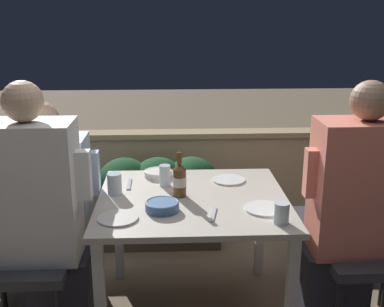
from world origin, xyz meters
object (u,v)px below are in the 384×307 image
at_px(beer_bottle, 180,180).
at_px(chair_right_far, 360,211).
at_px(person_white_polo, 41,218).
at_px(person_blue_shirt, 56,209).
at_px(person_coral_top, 352,214).
at_px(chair_left_near, 3,246).
at_px(chair_left_far, 20,220).

bearing_deg(beer_bottle, chair_right_far, 8.19).
height_order(person_white_polo, person_blue_shirt, person_white_polo).
xyz_separation_m(chair_right_far, beer_bottle, (-1.05, -0.15, 0.27)).
distance_m(person_white_polo, person_blue_shirt, 0.32).
xyz_separation_m(person_coral_top, chair_right_far, (0.19, 0.35, -0.14)).
relative_size(chair_right_far, beer_bottle, 3.58).
xyz_separation_m(chair_left_near, chair_left_far, (-0.01, 0.31, 0.00)).
height_order(chair_left_far, chair_right_far, same).
relative_size(person_white_polo, person_blue_shirt, 1.13).
distance_m(chair_right_far, beer_bottle, 1.09).
distance_m(person_blue_shirt, beer_bottle, 0.72).
relative_size(chair_left_near, beer_bottle, 3.58).
xyz_separation_m(chair_left_near, chair_right_far, (1.92, 0.34, 0.00)).
bearing_deg(chair_right_far, chair_left_far, -179.02).
bearing_deg(person_blue_shirt, chair_left_far, 180.00).
distance_m(chair_left_near, chair_left_far, 0.31).
xyz_separation_m(person_blue_shirt, person_coral_top, (1.54, -0.31, 0.07)).
distance_m(chair_left_near, beer_bottle, 0.94).
bearing_deg(beer_bottle, chair_left_far, 172.44).
height_order(person_white_polo, chair_right_far, person_white_polo).
xyz_separation_m(person_white_polo, person_coral_top, (1.54, -0.00, -0.01)).
bearing_deg(person_coral_top, beer_bottle, 167.11).
xyz_separation_m(person_white_polo, chair_left_far, (-0.21, 0.31, -0.15)).
bearing_deg(person_blue_shirt, chair_right_far, 1.10).
xyz_separation_m(person_white_polo, beer_bottle, (0.68, 0.19, 0.12)).
height_order(chair_left_near, person_white_polo, person_white_polo).
height_order(chair_left_near, person_coral_top, person_coral_top).
relative_size(person_coral_top, chair_right_far, 1.55).
relative_size(person_blue_shirt, person_coral_top, 0.89).
bearing_deg(chair_left_near, beer_bottle, 12.35).
bearing_deg(chair_left_near, chair_left_far, 91.56).
bearing_deg(person_white_polo, person_coral_top, -0.16).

